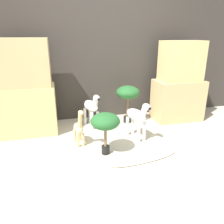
# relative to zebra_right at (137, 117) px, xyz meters

# --- Properties ---
(ground_plane) EXTENTS (14.00, 14.00, 0.00)m
(ground_plane) POSITION_rel_zebra_right_xyz_m (-0.30, -0.49, -0.36)
(ground_plane) COLOR beige
(wall_back) EXTENTS (6.40, 0.08, 2.20)m
(wall_back) POSITION_rel_zebra_right_xyz_m (-0.30, 1.14, 0.74)
(wall_back) COLOR #38332D
(wall_back) RESTS_ON ground_plane
(rock_pillar_left) EXTENTS (0.88, 0.51, 1.49)m
(rock_pillar_left) POSITION_rel_zebra_right_xyz_m (-1.63, 0.63, 0.36)
(rock_pillar_left) COLOR #D1B775
(rock_pillar_left) RESTS_ON ground_plane
(rock_pillar_right) EXTENTS (0.88, 0.51, 1.44)m
(rock_pillar_right) POSITION_rel_zebra_right_xyz_m (1.03, 0.63, 0.29)
(rock_pillar_right) COLOR tan
(rock_pillar_right) RESTS_ON ground_plane
(zebra_right) EXTENTS (0.29, 0.53, 0.62)m
(zebra_right) POSITION_rel_zebra_right_xyz_m (0.00, 0.00, 0.00)
(zebra_right) COLOR white
(zebra_right) RESTS_ON ground_plane
(zebra_left) EXTENTS (0.29, 0.53, 0.62)m
(zebra_left) POSITION_rel_zebra_right_xyz_m (-0.60, 0.63, 0.00)
(zebra_left) COLOR white
(zebra_left) RESTS_ON ground_plane
(giraffe_figurine) EXTENTS (0.17, 0.42, 0.58)m
(giraffe_figurine) POSITION_rel_zebra_right_xyz_m (-0.88, 0.01, -0.09)
(giraffe_figurine) COLOR #E0C184
(giraffe_figurine) RESTS_ON ground_plane
(potted_palm_front) EXTENTS (0.39, 0.39, 0.58)m
(potted_palm_front) POSITION_rel_zebra_right_xyz_m (-0.57, -0.34, 0.09)
(potted_palm_front) COLOR black
(potted_palm_front) RESTS_ON ground_plane
(potted_palm_back) EXTENTS (0.42, 0.42, 0.68)m
(potted_palm_back) POSITION_rel_zebra_right_xyz_m (0.06, 0.68, 0.18)
(potted_palm_back) COLOR black
(potted_palm_back) RESTS_ON ground_plane
(surfboard) EXTENTS (0.99, 0.36, 0.08)m
(surfboard) POSITION_rel_zebra_right_xyz_m (-0.12, -0.61, -0.34)
(surfboard) COLOR silver
(surfboard) RESTS_ON ground_plane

